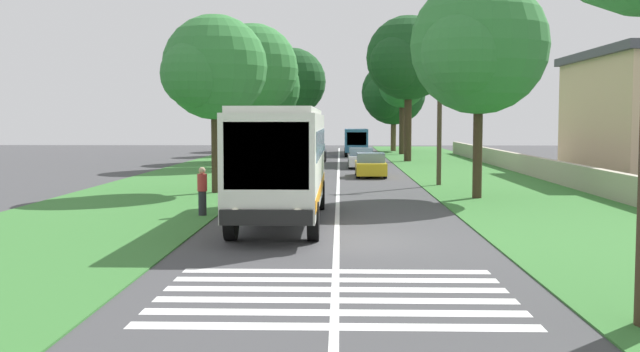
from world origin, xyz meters
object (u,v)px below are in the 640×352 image
roadside_tree_right_3 (476,49)px  utility_pole (440,112)px  roadside_tree_right_1 (392,95)px  roadside_tree_left_1 (213,70)px  roadside_tree_left_2 (291,84)px  trailing_car_0 (371,166)px  coach_bus (283,157)px  roadside_tree_left_0 (274,73)px  roadside_tree_right_4 (406,61)px  roadside_tree_right_2 (401,86)px  roadside_tree_left_3 (258,90)px  roadside_tree_left_4 (250,72)px  pedestrian (202,191)px  trailing_car_1 (361,158)px  trailing_minibus_0 (356,139)px  trailing_car_2 (315,153)px

roadside_tree_right_3 → utility_pole: 6.85m
roadside_tree_right_1 → roadside_tree_left_1: bearing=166.4°
roadside_tree_left_1 → roadside_tree_left_2: size_ratio=0.71×
trailing_car_0 → roadside_tree_right_3: size_ratio=0.46×
coach_bus → roadside_tree_left_0: 49.43m
roadside_tree_right_3 → roadside_tree_right_4: size_ratio=0.80×
roadside_tree_left_0 → roadside_tree_right_2: bearing=-88.7°
coach_bus → roadside_tree_left_3: (36.03, 4.73, 3.67)m
roadside_tree_left_3 → roadside_tree_right_3: size_ratio=0.98×
trailing_car_0 → roadside_tree_left_0: 30.95m
roadside_tree_right_3 → utility_pole: size_ratio=1.30×
trailing_car_0 → roadside_tree_left_0: (28.93, 8.24, 7.29)m
coach_bus → roadside_tree_right_3: (7.64, -7.63, 4.20)m
roadside_tree_left_4 → pedestrian: (-26.93, -1.53, -5.85)m
roadside_tree_left_1 → roadside_tree_left_2: (50.39, -0.30, 1.79)m
roadside_tree_left_1 → utility_pole: roadside_tree_left_1 is taller
roadside_tree_left_3 → roadside_tree_right_1: bearing=-30.3°
trailing_car_1 → roadside_tree_right_4: roadside_tree_right_4 is taller
roadside_tree_left_3 → roadside_tree_left_4: (-7.80, -0.29, 0.94)m
coach_bus → roadside_tree_left_2: size_ratio=0.98×
trailing_minibus_0 → utility_pole: size_ratio=0.83×
roadside_tree_left_0 → roadside_tree_left_2: (11.18, -0.90, -0.52)m
trailing_car_0 → roadside_tree_right_4: roadside_tree_right_4 is taller
pedestrian → roadside_tree_left_0: bearing=1.9°
trailing_minibus_0 → roadside_tree_left_0: 10.54m
roadside_tree_left_3 → roadside_tree_right_2: (13.13, -12.54, 0.90)m
trailing_minibus_0 → trailing_car_1: bearing=179.9°
trailing_minibus_0 → roadside_tree_right_3: size_ratio=0.64×
roadside_tree_left_1 → roadside_tree_right_3: 11.75m
roadside_tree_left_3 → roadside_tree_left_1: bearing=-178.2°
roadside_tree_left_4 → roadside_tree_right_3: bearing=-149.6°
roadside_tree_right_4 → coach_bus: bearing=168.9°
roadside_tree_right_1 → roadside_tree_left_0: bearing=123.7°
trailing_car_0 → utility_pole: 7.50m
roadside_tree_left_2 → roadside_tree_left_3: size_ratio=1.24×
trailing_car_2 → roadside_tree_right_4: roadside_tree_right_4 is taller
utility_pole → pedestrian: (-12.65, 9.88, -2.88)m
roadside_tree_left_3 → roadside_tree_right_3: bearing=-156.5°
roadside_tree_right_3 → roadside_tree_right_4: (29.07, 0.40, 1.80)m
utility_pole → roadside_tree_right_1: bearing=-0.7°
trailing_minibus_0 → roadside_tree_left_3: 13.68m
coach_bus → trailing_car_2: (37.12, 0.13, -1.48)m
trailing_car_0 → roadside_tree_right_3: roadside_tree_right_3 is taller
coach_bus → trailing_car_1: 28.51m
roadside_tree_left_1 → roadside_tree_left_3: size_ratio=0.89×
coach_bus → roadside_tree_left_2: roadside_tree_left_2 is taller
roadside_tree_left_1 → pedestrian: (-8.36, -1.01, -4.72)m
coach_bus → roadside_tree_left_4: (28.24, 4.45, 4.61)m
trailing_car_0 → coach_bus: bearing=169.5°
utility_pole → trailing_car_0: bearing=28.6°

